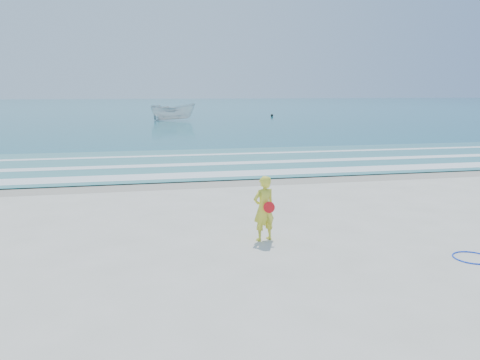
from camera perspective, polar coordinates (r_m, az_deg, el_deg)
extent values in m
plane|color=silver|center=(9.80, 2.68, -10.19)|extent=(400.00, 400.00, 0.00)
cube|color=#B2A893|center=(18.33, -4.39, -0.24)|extent=(400.00, 2.40, 0.00)
cube|color=#19727F|center=(113.92, -10.86, 8.89)|extent=(400.00, 190.00, 0.04)
cube|color=#59B7AD|center=(23.22, -6.03, 2.19)|extent=(400.00, 10.00, 0.01)
cube|color=white|center=(19.59, -4.90, 0.63)|extent=(400.00, 1.40, 0.01)
cube|color=white|center=(22.44, -5.81, 1.91)|extent=(400.00, 0.90, 0.01)
cube|color=white|center=(25.69, -6.61, 3.02)|extent=(400.00, 0.60, 0.01)
torus|color=#0D3CEC|center=(11.24, 26.44, -8.47)|extent=(0.85, 0.85, 0.03)
imported|color=silver|center=(56.15, -8.17, 8.20)|extent=(5.40, 2.63, 2.00)
sphere|color=black|center=(64.26, 3.91, 7.87)|extent=(0.36, 0.36, 0.36)
imported|color=yellow|center=(11.06, 2.92, -3.48)|extent=(0.66, 0.54, 1.56)
cylinder|color=red|center=(10.89, 3.58, -3.34)|extent=(0.27, 0.08, 0.27)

